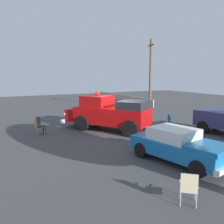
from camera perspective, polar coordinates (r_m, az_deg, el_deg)
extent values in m
plane|color=#424244|center=(16.43, 1.48, -4.45)|extent=(60.00, 60.00, 0.00)
cylinder|color=black|center=(16.49, -7.02, -2.61)|extent=(1.04, 0.85, 1.04)
cylinder|color=black|center=(18.15, -3.46, -1.50)|extent=(1.04, 0.85, 1.04)
cylinder|color=black|center=(14.84, 4.24, -3.88)|extent=(1.04, 0.85, 1.04)
cylinder|color=black|center=(16.66, 6.95, -2.50)|extent=(1.04, 0.85, 1.04)
cube|color=#B70C0C|center=(16.36, 0.00, -0.75)|extent=(5.23, 4.50, 1.10)
cube|color=#B70C0C|center=(17.85, -8.16, -0.45)|extent=(1.74, 1.96, 0.84)
cube|color=#B70C0C|center=(16.78, -3.49, 2.58)|extent=(2.48, 2.53, 0.76)
cube|color=#232328|center=(15.60, 5.07, 1.52)|extent=(2.51, 2.58, 0.60)
cube|color=silver|center=(18.11, -9.32, -0.34)|extent=(0.91, 1.26, 0.64)
cube|color=silver|center=(18.24, -9.54, -1.62)|extent=(1.43, 1.96, 0.24)
sphere|color=white|center=(17.49, -10.84, -0.45)|extent=(0.36, 0.36, 0.26)
sphere|color=white|center=(18.72, -7.90, 0.24)|extent=(0.36, 0.36, 0.26)
sphere|color=red|center=(16.74, -3.51, 4.28)|extent=(0.39, 0.39, 0.28)
cylinder|color=black|center=(11.13, 23.96, -10.03)|extent=(0.72, 0.38, 0.68)
cylinder|color=black|center=(9.76, 19.47, -12.41)|extent=(0.72, 0.38, 0.68)
cylinder|color=black|center=(12.61, 12.07, -7.23)|extent=(0.72, 0.38, 0.68)
cylinder|color=black|center=(11.42, 6.85, -8.80)|extent=(0.72, 0.38, 0.68)
cube|color=#196BAD|center=(11.07, 15.33, -8.13)|extent=(4.46, 2.56, 0.64)
cube|color=#196BAD|center=(10.24, 22.08, -7.78)|extent=(1.68, 1.87, 0.20)
cube|color=white|center=(11.09, 14.19, -5.05)|extent=(2.16, 1.89, 0.56)
cylinder|color=black|center=(18.30, 23.41, -2.53)|extent=(0.84, 0.41, 0.80)
cylinder|color=black|center=(16.79, 20.53, -3.34)|extent=(0.84, 0.41, 0.80)
cube|color=navy|center=(17.16, 23.87, -1.41)|extent=(2.99, 2.33, 1.00)
cylinder|color=#B7BABF|center=(16.45, -15.95, -4.00)|extent=(0.03, 0.03, 0.44)
cylinder|color=#B7BABF|center=(16.04, -15.51, -4.31)|extent=(0.03, 0.03, 0.44)
cylinder|color=#B7BABF|center=(16.34, -17.43, -4.15)|extent=(0.03, 0.03, 0.44)
cylinder|color=#B7BABF|center=(15.92, -17.03, -4.47)|extent=(0.03, 0.03, 0.44)
cube|color=orange|center=(16.14, -16.51, -3.42)|extent=(0.51, 0.51, 0.04)
cube|color=orange|center=(16.02, -17.39, -2.51)|extent=(0.48, 0.07, 0.56)
cube|color=#B7BABF|center=(16.33, -16.77, -2.69)|extent=(0.06, 0.44, 0.03)
cube|color=#B7BABF|center=(15.88, -16.31, -3.00)|extent=(0.06, 0.44, 0.03)
cylinder|color=#B7BABF|center=(8.14, 15.62, -17.59)|extent=(0.04, 0.04, 0.44)
cylinder|color=#B7BABF|center=(8.17, 18.86, -17.66)|extent=(0.04, 0.04, 0.44)
cylinder|color=#B7BABF|center=(7.75, 15.69, -19.04)|extent=(0.04, 0.04, 0.44)
cylinder|color=#B7BABF|center=(7.78, 19.12, -19.10)|extent=(0.04, 0.04, 0.44)
cube|color=beige|center=(7.85, 17.41, -16.81)|extent=(0.68, 0.68, 0.04)
cube|color=beige|center=(7.51, 17.61, -15.63)|extent=(0.35, 0.38, 0.56)
cube|color=#B7BABF|center=(7.77, 15.63, -15.67)|extent=(0.35, 0.32, 0.03)
cube|color=#B7BABF|center=(7.80, 19.29, -15.74)|extent=(0.35, 0.32, 0.03)
cylinder|color=#B7BABF|center=(16.98, 11.90, -3.44)|extent=(0.04, 0.04, 0.44)
cylinder|color=#B7BABF|center=(17.39, 11.46, -3.14)|extent=(0.04, 0.04, 0.44)
cylinder|color=#B7BABF|center=(17.12, 13.30, -3.39)|extent=(0.04, 0.04, 0.44)
cylinder|color=#B7BABF|center=(17.52, 12.83, -3.09)|extent=(0.04, 0.04, 0.44)
cube|color=#1959A5|center=(17.20, 12.40, -2.50)|extent=(0.63, 0.63, 0.04)
cube|color=#1959A5|center=(17.23, 13.19, -1.55)|extent=(0.46, 0.22, 0.56)
cube|color=#B7BABF|center=(16.95, 12.67, -2.11)|extent=(0.20, 0.42, 0.03)
cube|color=#B7BABF|center=(17.39, 12.17, -1.81)|extent=(0.20, 0.42, 0.03)
cylinder|color=#383842|center=(16.35, -15.66, -4.05)|extent=(0.14, 0.14, 0.45)
cylinder|color=#383842|center=(16.16, -15.46, -4.19)|extent=(0.14, 0.14, 0.45)
cube|color=#383842|center=(16.25, -16.25, -3.12)|extent=(0.18, 0.45, 0.13)
cube|color=#383842|center=(16.06, -16.05, -3.25)|extent=(0.18, 0.45, 0.13)
cube|color=#1E478C|center=(16.04, -16.88, -2.21)|extent=(0.41, 0.25, 0.54)
sphere|color=tan|center=(15.98, -16.87, -0.90)|extent=(0.23, 0.23, 0.22)
cylinder|color=brown|center=(25.37, 8.98, 8.40)|extent=(0.26, 0.26, 7.21)
cube|color=brown|center=(25.53, 9.15, 15.17)|extent=(1.65, 0.66, 0.12)
cube|color=#A8A393|center=(34.00, 2.45, 3.29)|extent=(13.93, 0.12, 0.90)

